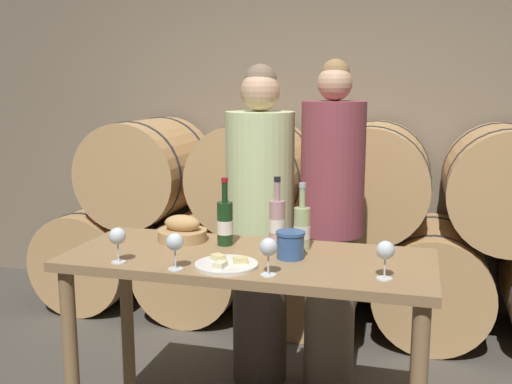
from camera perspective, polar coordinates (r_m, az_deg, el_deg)
name	(u,v)px	position (r m, az deg, el deg)	size (l,w,h in m)	color
stone_wall_back	(326,86)	(4.48, 6.69, 9.98)	(10.00, 0.12, 3.20)	#7F705B
barrel_stack	(311,229)	(4.07, 5.29, -3.56)	(3.92, 0.82, 1.38)	tan
tasting_table	(248,287)	(2.58, -0.74, -9.05)	(1.55, 0.63, 0.91)	#99754C
person_left	(260,226)	(3.20, 0.37, -3.23)	(0.36, 0.36, 1.72)	#4C4238
person_right	(331,227)	(3.12, 7.20, -3.34)	(0.32, 0.32, 1.74)	#756651
wine_bottle_red	(225,222)	(2.68, -2.97, -2.92)	(0.07, 0.07, 0.31)	#193819
wine_bottle_white	(302,227)	(2.62, 4.40, -3.38)	(0.07, 0.07, 0.29)	#ADBC7F
wine_bottle_rose	(277,221)	(2.71, 2.02, -2.77)	(0.07, 0.07, 0.31)	#BC8E93
blue_crock	(290,244)	(2.49, 3.30, -4.93)	(0.12, 0.12, 0.11)	#335693
bread_basket	(182,231)	(2.78, -7.03, -3.72)	(0.23, 0.23, 0.12)	tan
cheese_plate	(226,264)	(2.39, -2.84, -6.89)	(0.25, 0.25, 0.04)	white
wine_glass_far_left	(118,237)	(2.48, -13.05, -4.22)	(0.07, 0.07, 0.15)	white
wine_glass_left	(175,243)	(2.35, -7.73, -4.85)	(0.07, 0.07, 0.15)	white
wine_glass_center	(268,248)	(2.26, 1.19, -5.38)	(0.07, 0.07, 0.15)	white
wine_glass_right	(385,251)	(2.26, 12.22, -5.55)	(0.07, 0.07, 0.15)	white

